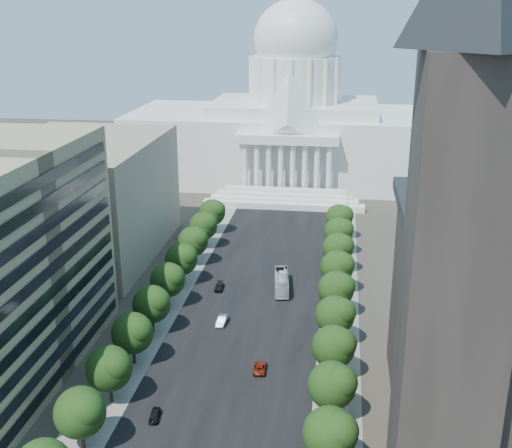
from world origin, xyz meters
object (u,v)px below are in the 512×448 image
at_px(car_dark_a, 155,415).
at_px(car_red, 260,368).
at_px(car_silver, 222,320).
at_px(car_dark_b, 219,287).
at_px(city_bus, 282,282).

relative_size(car_dark_a, car_red, 0.80).
distance_m(car_silver, car_dark_b, 17.00).
height_order(car_dark_b, city_bus, city_bus).
bearing_deg(city_bus, car_dark_b, -177.92).
bearing_deg(car_red, city_bus, -92.81).
bearing_deg(car_dark_b, car_red, -70.51).
relative_size(car_red, city_bus, 0.36).
bearing_deg(car_red, car_dark_b, -69.60).
distance_m(car_dark_a, car_red, 21.89).
relative_size(car_silver, city_bus, 0.37).
distance_m(car_dark_a, car_dark_b, 49.55).
xyz_separation_m(car_silver, city_bus, (10.40, 18.73, 1.04)).
distance_m(car_silver, car_red, 19.45).
height_order(car_silver, car_red, car_silver).
xyz_separation_m(car_dark_b, city_bus, (14.22, 2.15, 1.18)).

